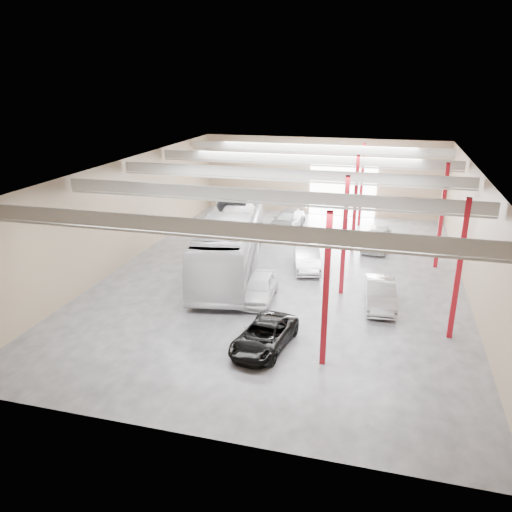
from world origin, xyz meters
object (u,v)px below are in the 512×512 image
at_px(black_sedan, 264,336).
at_px(coach_bus, 230,242).
at_px(car_row_c, 287,220).
at_px(car_right_far, 377,238).
at_px(car_row_a, 259,288).
at_px(car_right_near, 380,294).
at_px(car_row_b, 307,258).

bearing_deg(black_sedan, coach_bus, 125.21).
distance_m(car_row_c, car_right_far, 8.25).
relative_size(car_row_a, car_right_near, 0.97).
relative_size(black_sedan, car_row_b, 0.99).
relative_size(black_sedan, car_right_near, 1.02).
height_order(black_sedan, car_right_far, car_right_far).
bearing_deg(car_right_far, car_row_b, -122.75).
bearing_deg(car_row_b, coach_bus, -175.42).
bearing_deg(car_row_c, car_right_near, -52.03).
distance_m(black_sedan, car_row_b, 10.87).
xyz_separation_m(car_row_a, car_row_c, (-1.36, 14.56, 0.01)).
xyz_separation_m(car_row_a, car_right_far, (6.14, 11.11, 0.06)).
bearing_deg(car_right_far, car_row_c, 161.14).
bearing_deg(car_row_a, car_row_b, 68.57).
bearing_deg(car_row_a, coach_bus, 122.52).
distance_m(car_row_b, car_right_near, 6.82).
relative_size(car_row_b, car_right_near, 1.02).
distance_m(car_row_a, car_right_near, 6.78).
relative_size(black_sedan, car_row_a, 1.05).
xyz_separation_m(car_row_b, car_right_near, (4.92, -4.73, -0.02)).
distance_m(coach_bus, car_right_near, 10.31).
bearing_deg(car_row_c, car_row_b, -63.15).
bearing_deg(car_right_near, car_row_b, 131.58).
bearing_deg(car_right_far, car_right_near, -80.96).
distance_m(car_row_a, car_row_c, 14.63).
height_order(coach_bus, car_right_far, coach_bus).
bearing_deg(car_row_c, car_row_a, -77.35).
bearing_deg(coach_bus, car_row_c, 70.84).
xyz_separation_m(black_sedan, car_right_far, (4.54, 16.31, 0.16)).
bearing_deg(car_row_a, car_row_c, 91.48).
height_order(black_sedan, car_row_a, car_row_a).
xyz_separation_m(black_sedan, car_row_a, (-1.61, 5.20, 0.11)).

